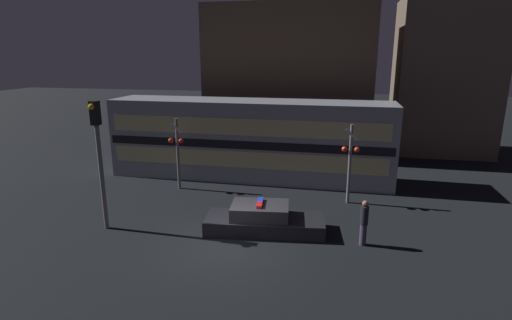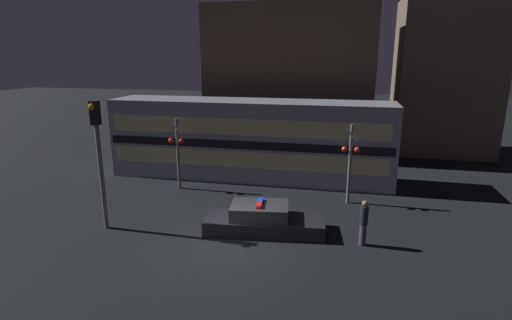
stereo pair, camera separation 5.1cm
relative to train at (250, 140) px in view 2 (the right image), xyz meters
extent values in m
plane|color=black|center=(1.04, -8.43, -2.17)|extent=(120.00, 120.00, 0.00)
cube|color=gray|center=(0.00, 0.01, 0.00)|extent=(15.46, 2.89, 4.34)
cube|color=black|center=(0.00, -1.45, 0.00)|extent=(15.15, 0.03, 0.43)
cube|color=beige|center=(0.00, -1.45, -0.78)|extent=(14.69, 0.02, 0.87)
cube|color=beige|center=(0.00, -1.45, 0.95)|extent=(14.69, 0.02, 0.87)
cube|color=black|center=(2.18, -6.89, -1.87)|extent=(4.79, 2.25, 0.59)
cube|color=#333338|center=(2.00, -6.91, -1.31)|extent=(2.38, 1.76, 0.53)
cube|color=red|center=(2.03, -7.16, -0.98)|extent=(0.26, 0.53, 0.12)
cube|color=blue|center=(1.97, -6.66, -0.98)|extent=(0.26, 0.53, 0.12)
cylinder|color=#3F384C|center=(5.91, -7.27, -1.76)|extent=(0.25, 0.25, 0.82)
cylinder|color=black|center=(5.91, -7.27, -1.01)|extent=(0.29, 0.29, 0.68)
sphere|color=#8C664C|center=(5.91, -7.27, -0.56)|extent=(0.22, 0.22, 0.22)
cylinder|color=slate|center=(5.40, -2.98, -0.31)|extent=(0.15, 0.15, 3.72)
sphere|color=red|center=(5.12, -3.13, 0.44)|extent=(0.25, 0.25, 0.25)
sphere|color=red|center=(5.67, -3.13, 0.44)|extent=(0.25, 0.25, 0.25)
cube|color=white|center=(5.40, -3.07, 1.11)|extent=(0.58, 0.03, 0.58)
cylinder|color=slate|center=(-3.15, -2.71, -0.34)|extent=(0.15, 0.15, 3.66)
sphere|color=red|center=(-3.42, -2.86, 0.39)|extent=(0.25, 0.25, 0.25)
sphere|color=red|center=(-2.87, -2.86, 0.39)|extent=(0.25, 0.25, 0.25)
cube|color=white|center=(-3.15, -2.80, 1.05)|extent=(0.58, 0.03, 0.58)
cylinder|color=slate|center=(-4.08, -7.93, -0.07)|extent=(0.18, 0.18, 4.20)
cube|color=black|center=(-4.08, -7.93, 2.48)|extent=(0.30, 0.30, 0.90)
sphere|color=gold|center=(-4.08, -8.13, 2.73)|extent=(0.23, 0.23, 0.23)
cube|color=brown|center=(1.26, 6.83, 2.80)|extent=(11.09, 5.17, 9.93)
cube|color=brown|center=(11.71, 9.10, 3.03)|extent=(6.44, 5.30, 10.40)
camera|label=1|loc=(4.91, -21.14, 4.60)|focal=28.00mm
camera|label=2|loc=(4.96, -21.12, 4.60)|focal=28.00mm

